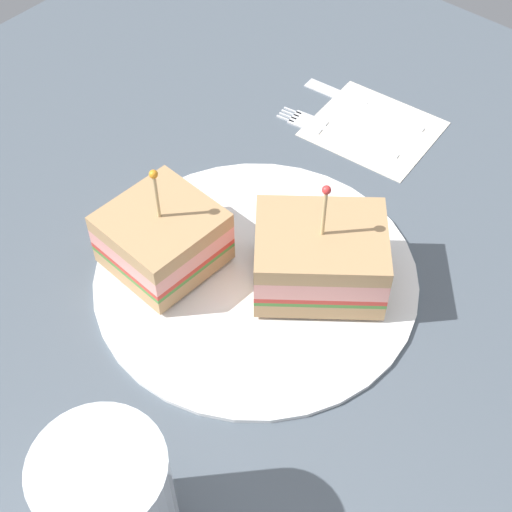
{
  "coord_description": "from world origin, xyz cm",
  "views": [
    {
      "loc": [
        30.26,
        25.8,
        50.07
      ],
      "look_at": [
        0.0,
        0.0,
        2.81
      ],
      "focal_mm": 53.35,
      "sensor_mm": 36.0,
      "label": 1
    }
  ],
  "objects_px": {
    "drink_glass": "(113,512)",
    "fork": "(324,128)",
    "knife": "(356,102)",
    "sandwich_half_back": "(320,257)",
    "napkin": "(374,129)",
    "sandwich_half_front": "(162,238)",
    "plate": "(256,274)"
  },
  "relations": [
    {
      "from": "napkin",
      "to": "fork",
      "type": "relative_size",
      "value": 0.9
    },
    {
      "from": "plate",
      "to": "sandwich_half_front",
      "type": "height_order",
      "value": "sandwich_half_front"
    },
    {
      "from": "sandwich_half_back",
      "to": "knife",
      "type": "height_order",
      "value": "sandwich_half_back"
    },
    {
      "from": "drink_glass",
      "to": "fork",
      "type": "relative_size",
      "value": 0.87
    },
    {
      "from": "drink_glass",
      "to": "knife",
      "type": "distance_m",
      "value": 0.49
    },
    {
      "from": "sandwich_half_back",
      "to": "sandwich_half_front",
      "type": "bearing_deg",
      "value": -59.41
    },
    {
      "from": "sandwich_half_front",
      "to": "fork",
      "type": "relative_size",
      "value": 0.77
    },
    {
      "from": "napkin",
      "to": "fork",
      "type": "bearing_deg",
      "value": -49.73
    },
    {
      "from": "sandwich_half_back",
      "to": "fork",
      "type": "bearing_deg",
      "value": -144.39
    },
    {
      "from": "sandwich_half_front",
      "to": "drink_glass",
      "type": "bearing_deg",
      "value": 38.02
    },
    {
      "from": "sandwich_half_back",
      "to": "drink_glass",
      "type": "height_order",
      "value": "sandwich_half_back"
    },
    {
      "from": "napkin",
      "to": "knife",
      "type": "xyz_separation_m",
      "value": [
        -0.02,
        -0.04,
        0.0
      ]
    },
    {
      "from": "fork",
      "to": "drink_glass",
      "type": "bearing_deg",
      "value": 19.85
    },
    {
      "from": "knife",
      "to": "sandwich_half_front",
      "type": "bearing_deg",
      "value": 0.71
    },
    {
      "from": "knife",
      "to": "sandwich_half_back",
      "type": "bearing_deg",
      "value": 27.96
    },
    {
      "from": "fork",
      "to": "sandwich_half_front",
      "type": "bearing_deg",
      "value": 1.1
    },
    {
      "from": "plate",
      "to": "knife",
      "type": "xyz_separation_m",
      "value": [
        -0.24,
        -0.07,
        -0.0
      ]
    },
    {
      "from": "sandwich_half_front",
      "to": "napkin",
      "type": "bearing_deg",
      "value": 172.57
    },
    {
      "from": "napkin",
      "to": "drink_glass",
      "type": "bearing_deg",
      "value": 13.97
    },
    {
      "from": "sandwich_half_back",
      "to": "fork",
      "type": "distance_m",
      "value": 0.2
    },
    {
      "from": "sandwich_half_back",
      "to": "drink_glass",
      "type": "xyz_separation_m",
      "value": [
        0.25,
        0.03,
        0.01
      ]
    },
    {
      "from": "drink_glass",
      "to": "napkin",
      "type": "relative_size",
      "value": 0.96
    },
    {
      "from": "napkin",
      "to": "plate",
      "type": "bearing_deg",
      "value": 8.65
    },
    {
      "from": "napkin",
      "to": "knife",
      "type": "relative_size",
      "value": 0.86
    },
    {
      "from": "fork",
      "to": "napkin",
      "type": "bearing_deg",
      "value": 130.27
    },
    {
      "from": "sandwich_half_front",
      "to": "knife",
      "type": "bearing_deg",
      "value": -179.29
    },
    {
      "from": "plate",
      "to": "sandwich_half_front",
      "type": "distance_m",
      "value": 0.08
    },
    {
      "from": "fork",
      "to": "sandwich_half_back",
      "type": "bearing_deg",
      "value": 35.61
    },
    {
      "from": "sandwich_half_front",
      "to": "drink_glass",
      "type": "height_order",
      "value": "drink_glass"
    },
    {
      "from": "plate",
      "to": "sandwich_half_back",
      "type": "relative_size",
      "value": 2.07
    },
    {
      "from": "napkin",
      "to": "fork",
      "type": "height_order",
      "value": "fork"
    },
    {
      "from": "plate",
      "to": "knife",
      "type": "relative_size",
      "value": 1.98
    }
  ]
}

